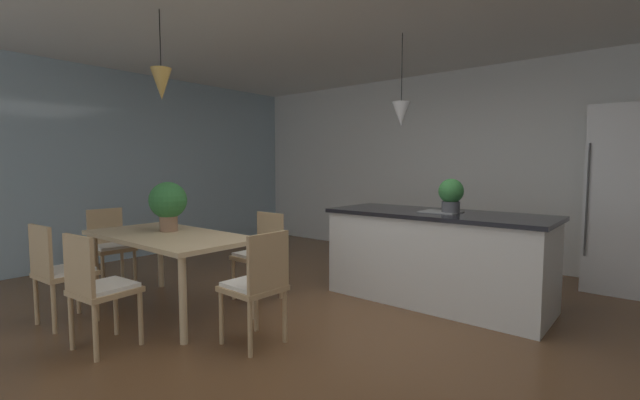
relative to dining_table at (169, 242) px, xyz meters
name	(u,v)px	position (x,y,z in m)	size (l,w,h in m)	color
ground_plane	(340,334)	(1.55, 0.60, -0.67)	(10.00, 8.40, 0.04)	brown
wall_back_kitchen	(482,166)	(1.55, 3.86, 0.70)	(10.00, 0.12, 2.70)	white
window_wall_left_glazing	(110,166)	(-2.51, 0.60, 0.70)	(0.06, 8.40, 2.70)	#9EB7C6
dining_table	(169,242)	(0.00, 0.00, 0.00)	(1.71, 0.86, 0.72)	#D1B284
chair_far_right	(261,252)	(0.39, 0.80, -0.18)	(0.41, 0.41, 0.87)	tan
chair_kitchen_end	(257,284)	(1.22, 0.00, -0.18)	(0.41, 0.41, 0.87)	tan
chair_window_end	(110,245)	(-1.22, 0.00, -0.18)	(0.42, 0.42, 0.87)	tan
chair_near_right	(98,287)	(0.39, -0.80, -0.18)	(0.43, 0.43, 0.87)	tan
chair_near_left	(59,270)	(-0.38, -0.80, -0.18)	(0.43, 0.43, 0.87)	tan
kitchen_island	(436,256)	(1.82, 1.83, -0.19)	(2.14, 0.86, 0.91)	silver
refrigerator	(625,200)	(3.21, 3.46, 0.34)	(0.69, 0.67, 1.99)	silver
pendant_over_table	(161,84)	(0.11, -0.09, 1.42)	(0.18, 0.18, 0.77)	black
pendant_over_island_main	(401,114)	(1.40, 1.83, 1.24)	(0.19, 0.19, 0.94)	black
potted_plant_on_island	(451,194)	(1.95, 1.83, 0.43)	(0.24, 0.24, 0.33)	#4C4C51
potted_plant_on_table	(168,202)	(-0.15, 0.10, 0.35)	(0.36, 0.36, 0.48)	#8C664C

